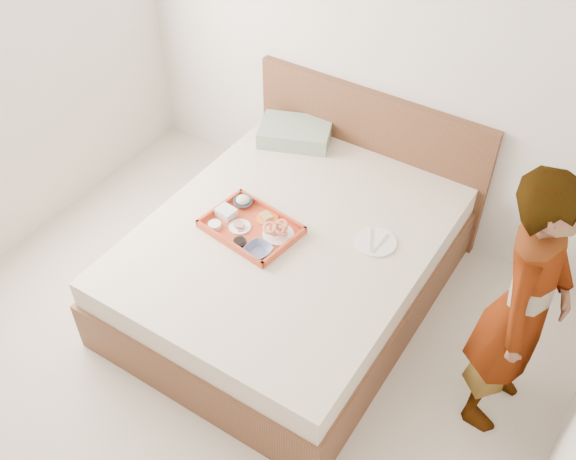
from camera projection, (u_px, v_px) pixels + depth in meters
The scene contains 16 objects.
ground at pixel (184, 407), 3.57m from camera, with size 3.50×4.00×0.01m, color beige.
wall_back at pixel (376, 37), 3.89m from camera, with size 3.50×0.01×2.60m, color silver.
bed at pixel (290, 263), 3.98m from camera, with size 1.65×2.00×0.53m, color brown.
headboard at pixel (368, 154), 4.43m from camera, with size 1.65×0.06×0.95m, color brown.
pillow at pixel (295, 133), 4.41m from camera, with size 0.47×0.32×0.11m, color gray.
tray at pixel (251, 227), 3.79m from camera, with size 0.52×0.38×0.05m, color #D34E28.
prawn_plate at pixel (278, 235), 3.75m from camera, with size 0.18×0.18×0.01m, color white.
navy_bowl_big at pixel (258, 250), 3.64m from camera, with size 0.15×0.15×0.04m, color #141E49.
sauce_dish at pixel (240, 243), 3.70m from camera, with size 0.08×0.08×0.03m, color black.
meat_plate at pixel (240, 227), 3.80m from camera, with size 0.13×0.13×0.01m, color white.
bread_plate at pixel (267, 218), 3.85m from camera, with size 0.13×0.13×0.01m, color orange.
salad_bowl at pixel (243, 202), 3.94m from camera, with size 0.12×0.12×0.04m, color #141E49.
plastic_tub at pixel (226, 212), 3.86m from camera, with size 0.11×0.09×0.05m, color silver.
cheese_round at pixel (215, 225), 3.80m from camera, with size 0.08×0.08×0.03m, color white.
dinner_plate at pixel (376, 242), 3.73m from camera, with size 0.24×0.24×0.01m, color white.
person at pixel (523, 308), 3.06m from camera, with size 0.57×0.37×1.56m, color silver.
Camera 1 is at (1.52, -1.32, 3.16)m, focal length 41.20 mm.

